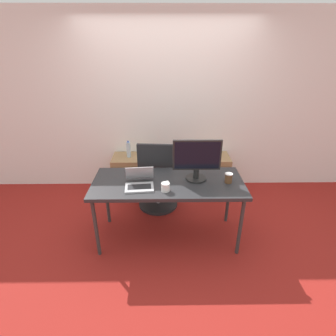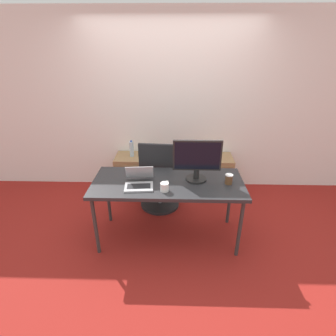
{
  "view_description": "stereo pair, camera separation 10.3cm",
  "coord_description": "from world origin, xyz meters",
  "px_view_note": "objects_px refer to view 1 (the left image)",
  "views": [
    {
      "loc": [
        -0.03,
        -2.54,
        2.18
      ],
      "look_at": [
        0.0,
        0.04,
        0.92
      ],
      "focal_mm": 28.0,
      "sensor_mm": 36.0,
      "label": 1
    },
    {
      "loc": [
        0.07,
        -2.54,
        2.18
      ],
      "look_at": [
        0.0,
        0.04,
        0.92
      ],
      "focal_mm": 28.0,
      "sensor_mm": 36.0,
      "label": 2
    }
  ],
  "objects_px": {
    "office_chair": "(157,184)",
    "cabinet_right": "(211,174)",
    "laptop_center": "(139,182)",
    "coffee_cup_white": "(165,187)",
    "mouse": "(167,182)",
    "water_bottle": "(129,149)",
    "monitor": "(197,160)",
    "coffee_cup_brown": "(229,178)",
    "cabinet_left": "(130,174)"
  },
  "relations": [
    {
      "from": "cabinet_left",
      "to": "coffee_cup_brown",
      "type": "bearing_deg",
      "value": -42.33
    },
    {
      "from": "office_chair",
      "to": "monitor",
      "type": "bearing_deg",
      "value": -50.99
    },
    {
      "from": "office_chair",
      "to": "laptop_center",
      "type": "xyz_separation_m",
      "value": [
        -0.17,
        -0.71,
        0.43
      ]
    },
    {
      "from": "laptop_center",
      "to": "coffee_cup_brown",
      "type": "height_order",
      "value": "laptop_center"
    },
    {
      "from": "water_bottle",
      "to": "coffee_cup_brown",
      "type": "xyz_separation_m",
      "value": [
        1.24,
        -1.13,
        0.12
      ]
    },
    {
      "from": "monitor",
      "to": "coffee_cup_brown",
      "type": "height_order",
      "value": "monitor"
    },
    {
      "from": "mouse",
      "to": "coffee_cup_white",
      "type": "distance_m",
      "value": 0.16
    },
    {
      "from": "office_chair",
      "to": "coffee_cup_brown",
      "type": "distance_m",
      "value": 1.12
    },
    {
      "from": "coffee_cup_white",
      "to": "coffee_cup_brown",
      "type": "xyz_separation_m",
      "value": [
        0.69,
        0.17,
        0.01
      ]
    },
    {
      "from": "water_bottle",
      "to": "monitor",
      "type": "xyz_separation_m",
      "value": [
        0.89,
        -1.05,
        0.3
      ]
    },
    {
      "from": "laptop_center",
      "to": "cabinet_left",
      "type": "bearing_deg",
      "value": 102.76
    },
    {
      "from": "monitor",
      "to": "mouse",
      "type": "xyz_separation_m",
      "value": [
        -0.32,
        -0.1,
        -0.23
      ]
    },
    {
      "from": "cabinet_left",
      "to": "coffee_cup_white",
      "type": "relative_size",
      "value": 6.38
    },
    {
      "from": "coffee_cup_white",
      "to": "mouse",
      "type": "bearing_deg",
      "value": 82.55
    },
    {
      "from": "water_bottle",
      "to": "laptop_center",
      "type": "xyz_separation_m",
      "value": [
        0.27,
        -1.2,
        0.11
      ]
    },
    {
      "from": "cabinet_right",
      "to": "mouse",
      "type": "height_order",
      "value": "mouse"
    },
    {
      "from": "cabinet_right",
      "to": "coffee_cup_brown",
      "type": "distance_m",
      "value": 1.25
    },
    {
      "from": "cabinet_left",
      "to": "laptop_center",
      "type": "xyz_separation_m",
      "value": [
        0.27,
        -1.2,
        0.52
      ]
    },
    {
      "from": "cabinet_right",
      "to": "coffee_cup_brown",
      "type": "bearing_deg",
      "value": -91.67
    },
    {
      "from": "water_bottle",
      "to": "mouse",
      "type": "height_order",
      "value": "water_bottle"
    },
    {
      "from": "office_chair",
      "to": "cabinet_left",
      "type": "relative_size",
      "value": 1.78
    },
    {
      "from": "office_chair",
      "to": "cabinet_right",
      "type": "distance_m",
      "value": 0.97
    },
    {
      "from": "monitor",
      "to": "mouse",
      "type": "height_order",
      "value": "monitor"
    },
    {
      "from": "monitor",
      "to": "mouse",
      "type": "relative_size",
      "value": 8.16
    },
    {
      "from": "mouse",
      "to": "monitor",
      "type": "bearing_deg",
      "value": 17.09
    },
    {
      "from": "mouse",
      "to": "coffee_cup_brown",
      "type": "bearing_deg",
      "value": 1.56
    },
    {
      "from": "cabinet_left",
      "to": "water_bottle",
      "type": "xyz_separation_m",
      "value": [
        -0.0,
        0.0,
        0.41
      ]
    },
    {
      "from": "water_bottle",
      "to": "monitor",
      "type": "bearing_deg",
      "value": -49.68
    },
    {
      "from": "water_bottle",
      "to": "laptop_center",
      "type": "height_order",
      "value": "laptop_center"
    },
    {
      "from": "office_chair",
      "to": "laptop_center",
      "type": "bearing_deg",
      "value": -103.12
    },
    {
      "from": "water_bottle",
      "to": "coffee_cup_white",
      "type": "distance_m",
      "value": 1.42
    },
    {
      "from": "mouse",
      "to": "laptop_center",
      "type": "bearing_deg",
      "value": -171.05
    },
    {
      "from": "coffee_cup_brown",
      "to": "laptop_center",
      "type": "bearing_deg",
      "value": -176.15
    },
    {
      "from": "monitor",
      "to": "cabinet_right",
      "type": "bearing_deg",
      "value": 70.01
    },
    {
      "from": "cabinet_left",
      "to": "monitor",
      "type": "relative_size",
      "value": 1.12
    },
    {
      "from": "water_bottle",
      "to": "monitor",
      "type": "height_order",
      "value": "monitor"
    },
    {
      "from": "water_bottle",
      "to": "monitor",
      "type": "distance_m",
      "value": 1.41
    },
    {
      "from": "laptop_center",
      "to": "water_bottle",
      "type": "bearing_deg",
      "value": 102.74
    },
    {
      "from": "office_chair",
      "to": "water_bottle",
      "type": "distance_m",
      "value": 0.73
    },
    {
      "from": "office_chair",
      "to": "cabinet_right",
      "type": "bearing_deg",
      "value": 30.12
    },
    {
      "from": "coffee_cup_white",
      "to": "cabinet_right",
      "type": "bearing_deg",
      "value": 60.92
    },
    {
      "from": "cabinet_right",
      "to": "office_chair",
      "type": "bearing_deg",
      "value": -149.88
    },
    {
      "from": "cabinet_left",
      "to": "mouse",
      "type": "height_order",
      "value": "mouse"
    },
    {
      "from": "cabinet_right",
      "to": "monitor",
      "type": "relative_size",
      "value": 1.12
    },
    {
      "from": "office_chair",
      "to": "coffee_cup_brown",
      "type": "relative_size",
      "value": 9.52
    },
    {
      "from": "office_chair",
      "to": "cabinet_left",
      "type": "height_order",
      "value": "office_chair"
    },
    {
      "from": "office_chair",
      "to": "coffee_cup_brown",
      "type": "xyz_separation_m",
      "value": [
        0.8,
        -0.64,
        0.44
      ]
    },
    {
      "from": "office_chair",
      "to": "mouse",
      "type": "height_order",
      "value": "office_chair"
    },
    {
      "from": "cabinet_right",
      "to": "mouse",
      "type": "relative_size",
      "value": 9.12
    },
    {
      "from": "laptop_center",
      "to": "coffee_cup_white",
      "type": "xyz_separation_m",
      "value": [
        0.28,
        -0.11,
        0.0
      ]
    }
  ]
}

